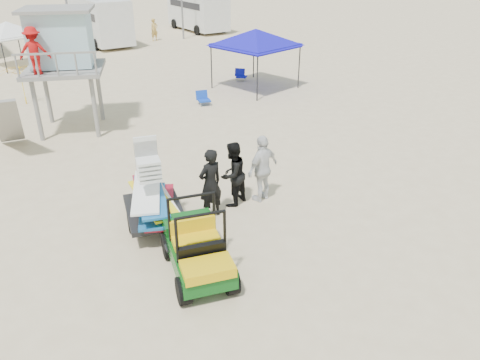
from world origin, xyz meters
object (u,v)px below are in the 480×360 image
canopy_blue (256,32)px  lifeguard_tower (57,44)px  man_left (210,184)px  utility_cart (197,244)px  surf_trailer (152,197)px

canopy_blue → lifeguard_tower: bearing=-174.7°
man_left → canopy_blue: size_ratio=0.50×
utility_cart → lifeguard_tower: lifeguard_tower is taller
utility_cart → canopy_blue: size_ratio=0.64×
canopy_blue → utility_cart: bearing=-129.8°
utility_cart → man_left: man_left is taller
surf_trailer → utility_cart: bearing=-90.0°
man_left → canopy_blue: canopy_blue is taller
surf_trailer → lifeguard_tower: lifeguard_tower is taller
surf_trailer → canopy_blue: canopy_blue is taller
man_left → utility_cart: bearing=46.1°
surf_trailer → canopy_blue: (9.90, 9.54, 1.92)m
canopy_blue → man_left: bearing=-130.4°
utility_cart → man_left: (1.52, 2.03, 0.16)m
utility_cart → lifeguard_tower: (0.27, 10.98, 2.52)m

